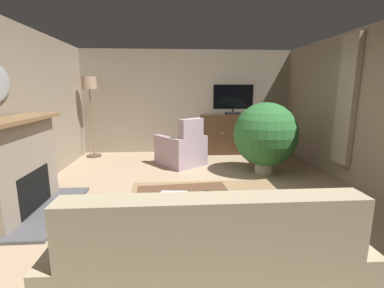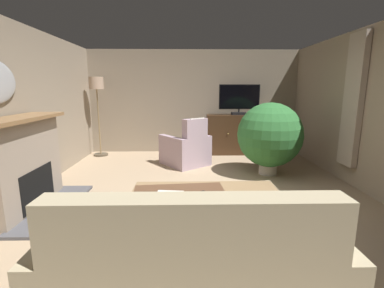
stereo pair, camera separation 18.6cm
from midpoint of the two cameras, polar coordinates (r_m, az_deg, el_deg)
The scene contains 15 objects.
ground_plane at distance 4.08m, azimuth 2.94°, elevation -12.65°, with size 5.93×7.49×0.04m, color tan.
wall_back at distance 7.22m, azimuth 1.04°, elevation 8.75°, with size 5.93×0.10×2.62m, color gray.
curtain_panel_far at distance 5.41m, azimuth 31.41°, elevation 7.61°, with size 0.10×0.44×2.20m, color #B2A393.
rug_central at distance 4.07m, azimuth 4.67°, elevation -12.34°, with size 2.39×1.94×0.01m, color #8E704C.
fireplace at distance 4.30m, azimuth -30.64°, elevation -4.13°, with size 0.85×1.63×1.29m.
tv_cabinet at distance 7.10m, azimuth 10.22°, elevation 1.82°, with size 1.57×0.45×1.01m.
television at distance 6.95m, azimuth 10.58°, elevation 9.24°, with size 1.00×0.20×0.74m.
coffee_table at distance 3.19m, azimuth -0.89°, elevation -10.95°, with size 1.10×0.68×0.48m.
tv_remote at distance 3.12m, azimuth 3.17°, elevation -10.26°, with size 0.17×0.05×0.02m, color black.
folded_newspaper at distance 3.12m, azimuth -3.00°, elevation -10.40°, with size 0.30×0.22×0.01m, color silver.
sofa_floral at distance 2.20m, azimuth 2.74°, elevation -25.18°, with size 2.13×0.88×1.02m.
armchair_angled_to_table at distance 5.98m, azimuth -0.32°, elevation -1.22°, with size 1.18×1.19×1.06m.
potted_plant_leafy_by_curtain at distance 5.47m, azimuth 16.82°, elevation 1.73°, with size 1.24×1.24×1.40m.
cat at distance 3.95m, azimuth -13.15°, elevation -11.73°, with size 0.63×0.39×0.23m.
floor_lamp at distance 7.05m, azimuth -18.48°, elevation 9.95°, with size 0.34×0.34×1.92m.
Camera 2 is at (-0.19, -3.72, 1.64)m, focal length 25.61 mm.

